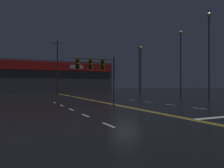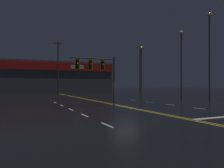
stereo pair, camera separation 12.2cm
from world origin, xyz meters
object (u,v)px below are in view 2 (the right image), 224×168
at_px(streetlight_median_approach, 209,45).
at_px(traffic_signal_median, 95,67).
at_px(streetlight_far_left, 181,55).
at_px(streetlight_near_right, 141,64).

bearing_deg(streetlight_median_approach, traffic_signal_median, -177.75).
xyz_separation_m(traffic_signal_median, streetlight_far_left, (15.08, 5.68, 2.64)).
distance_m(traffic_signal_median, streetlight_far_left, 16.33).
height_order(traffic_signal_median, streetlight_near_right, streetlight_near_right).
bearing_deg(streetlight_near_right, traffic_signal_median, -133.88).
height_order(streetlight_near_right, streetlight_median_approach, streetlight_median_approach).
distance_m(traffic_signal_median, streetlight_median_approach, 15.23).
xyz_separation_m(streetlight_median_approach, streetlight_far_left, (0.21, 5.10, -0.57)).
height_order(streetlight_median_approach, streetlight_far_left, streetlight_median_approach).
bearing_deg(traffic_signal_median, streetlight_near_right, 46.12).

